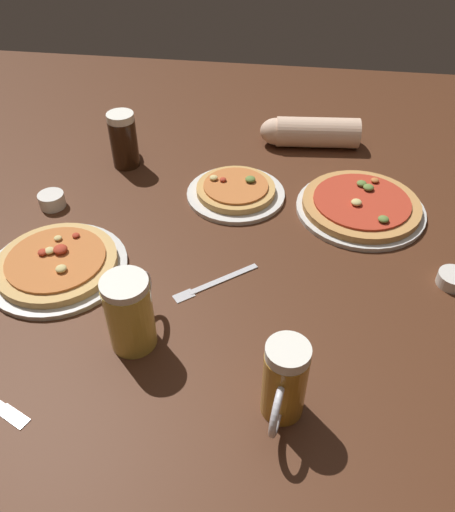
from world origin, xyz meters
TOP-DOWN VIEW (x-y plane):
  - ground_plane at (0.00, 0.00)m, footprint 2.40×2.40m
  - pizza_plate_near at (-0.38, -0.08)m, footprint 0.31×0.31m
  - pizza_plate_far at (0.31, 0.24)m, footprint 0.33×0.33m
  - pizza_plate_side at (-0.02, 0.27)m, footprint 0.26×0.26m
  - beer_mug_dark at (-0.35, 0.39)m, footprint 0.08×0.13m
  - beer_mug_amber at (-0.15, -0.25)m, footprint 0.09×0.15m
  - beer_mug_pale at (0.15, -0.37)m, footprint 0.07×0.13m
  - ramekin_sauce at (-0.48, 0.15)m, footprint 0.07×0.07m
  - ramekin_butter at (0.50, 0.00)m, footprint 0.07×0.07m
  - fork_left at (-0.02, -0.07)m, footprint 0.17×0.15m
  - diner_arm at (0.16, 0.57)m, footprint 0.30×0.11m

SIDE VIEW (x-z plane):
  - ground_plane at x=0.00m, z-range -0.03..0.00m
  - fork_left at x=-0.02m, z-range 0.00..0.01m
  - ramekin_butter at x=0.50m, z-range 0.00..0.03m
  - pizza_plate_side at x=-0.02m, z-range -0.01..0.04m
  - pizza_plate_near at x=-0.38m, z-range -0.01..0.04m
  - pizza_plate_far at x=0.31m, z-range -0.01..0.04m
  - ramekin_sauce at x=-0.48m, z-range 0.00..0.04m
  - diner_arm at x=0.16m, z-range 0.00..0.09m
  - beer_mug_dark at x=-0.35m, z-range 0.00..0.16m
  - beer_mug_amber at x=-0.15m, z-range 0.00..0.16m
  - beer_mug_pale at x=0.15m, z-range 0.00..0.16m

